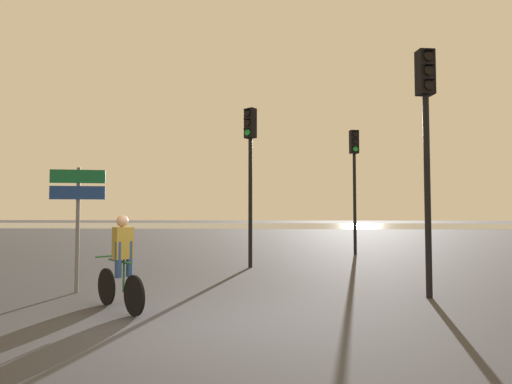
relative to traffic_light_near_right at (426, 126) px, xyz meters
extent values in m
plane|color=#333338|center=(-4.02, -2.17, -3.38)|extent=(120.00, 120.00, 0.00)
cube|color=slate|center=(-4.02, 36.17, -3.38)|extent=(80.00, 16.00, 0.01)
cylinder|color=black|center=(0.00, 0.01, -1.38)|extent=(0.12, 0.12, 4.00)
cube|color=black|center=(0.00, 0.01, 1.07)|extent=(0.36, 0.29, 0.90)
cylinder|color=black|center=(0.02, -0.13, 1.36)|extent=(0.19, 0.06, 0.19)
cube|color=black|center=(0.03, -0.15, 1.47)|extent=(0.21, 0.15, 0.02)
cylinder|color=black|center=(0.02, -0.13, 1.07)|extent=(0.19, 0.06, 0.19)
cube|color=black|center=(0.03, -0.15, 1.18)|extent=(0.21, 0.15, 0.02)
cylinder|color=black|center=(0.02, -0.13, 0.78)|extent=(0.19, 0.06, 0.19)
cube|color=black|center=(0.03, -0.15, 0.89)|extent=(0.21, 0.15, 0.02)
cylinder|color=black|center=(-3.74, 3.94, -1.44)|extent=(0.12, 0.12, 3.88)
cube|color=black|center=(-3.74, 3.94, 0.95)|extent=(0.40, 0.39, 0.90)
cylinder|color=black|center=(-3.82, 3.84, 1.24)|extent=(0.17, 0.14, 0.19)
cube|color=black|center=(-3.84, 3.82, 1.35)|extent=(0.22, 0.21, 0.02)
cylinder|color=black|center=(-3.82, 3.84, 0.95)|extent=(0.17, 0.14, 0.19)
cube|color=black|center=(-3.84, 3.82, 1.06)|extent=(0.22, 0.21, 0.02)
cylinder|color=green|center=(-3.82, 3.84, 0.66)|extent=(0.17, 0.14, 0.19)
cube|color=black|center=(-3.84, 3.82, 0.77)|extent=(0.22, 0.21, 0.02)
cylinder|color=black|center=(0.06, 7.51, -1.43)|extent=(0.12, 0.12, 3.90)
cube|color=black|center=(0.06, 7.51, 0.97)|extent=(0.36, 0.30, 0.90)
cylinder|color=black|center=(0.09, 7.38, 1.26)|extent=(0.19, 0.07, 0.19)
cube|color=black|center=(0.09, 7.36, 1.37)|extent=(0.21, 0.16, 0.02)
cylinder|color=black|center=(0.09, 7.38, 0.97)|extent=(0.19, 0.07, 0.19)
cube|color=black|center=(0.09, 7.36, 1.08)|extent=(0.21, 0.16, 0.02)
cylinder|color=green|center=(0.09, 7.38, 0.68)|extent=(0.19, 0.07, 0.19)
cube|color=black|center=(0.09, 7.36, 0.79)|extent=(0.21, 0.16, 0.02)
cylinder|color=slate|center=(-7.12, 0.17, -2.08)|extent=(0.08, 0.08, 2.60)
cube|color=#116038|center=(-7.11, 0.11, -0.97)|extent=(1.08, 0.25, 0.28)
cube|color=navy|center=(-7.11, 0.11, -1.31)|extent=(1.08, 0.25, 0.28)
cylinder|color=black|center=(-6.04, -0.87, -3.05)|extent=(0.51, 0.48, 0.66)
cylinder|color=black|center=(-5.28, -1.59, -3.05)|extent=(0.51, 0.48, 0.66)
cylinder|color=#1E592D|center=(-5.66, -1.23, -2.55)|extent=(0.64, 0.60, 0.04)
cylinder|color=#1E592D|center=(-5.55, -1.34, -2.77)|extent=(0.04, 0.04, 0.55)
cylinder|color=#1E592D|center=(-6.01, -0.91, -2.50)|extent=(0.34, 0.36, 0.03)
cylinder|color=navy|center=(-5.48, -1.26, -2.50)|extent=(0.11, 0.11, 0.60)
cylinder|color=navy|center=(-5.62, -1.41, -2.50)|extent=(0.11, 0.11, 0.60)
cube|color=olive|center=(-5.59, -1.30, -2.23)|extent=(0.35, 0.36, 0.54)
sphere|color=tan|center=(-5.61, -1.28, -1.86)|extent=(0.20, 0.20, 0.20)
camera|label=1|loc=(-3.00, -7.99, -1.67)|focal=28.00mm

